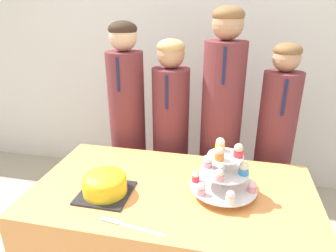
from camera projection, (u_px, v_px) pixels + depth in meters
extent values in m
cube|color=silver|center=(206.00, 35.00, 2.57)|extent=(9.00, 0.06, 2.70)
cube|color=#EF9951|center=(172.00, 242.00, 1.68)|extent=(1.44, 0.79, 0.71)
cube|color=#232328|center=(105.00, 193.00, 1.50)|extent=(0.25, 0.25, 0.01)
cylinder|color=yellow|center=(105.00, 185.00, 1.48)|extent=(0.22, 0.22, 0.07)
ellipsoid|color=yellow|center=(104.00, 178.00, 1.47)|extent=(0.21, 0.21, 0.08)
cube|color=silver|center=(142.00, 230.00, 1.26)|extent=(0.21, 0.05, 0.00)
cube|color=#B2B2B7|center=(110.00, 221.00, 1.31)|extent=(0.09, 0.03, 0.01)
cylinder|color=silver|center=(224.00, 175.00, 1.46)|extent=(0.02, 0.02, 0.22)
cylinder|color=silver|center=(223.00, 186.00, 1.49)|extent=(0.33, 0.33, 0.01)
cylinder|color=silver|center=(224.00, 171.00, 1.45)|extent=(0.24, 0.24, 0.01)
cylinder|color=silver|center=(226.00, 156.00, 1.42)|extent=(0.17, 0.17, 0.01)
cylinder|color=orange|center=(242.00, 175.00, 1.55)|extent=(0.04, 0.04, 0.03)
sphere|color=beige|center=(243.00, 170.00, 1.54)|extent=(0.04, 0.04, 0.04)
cylinder|color=white|center=(217.00, 170.00, 1.61)|extent=(0.05, 0.05, 0.03)
sphere|color=beige|center=(217.00, 165.00, 1.60)|extent=(0.04, 0.04, 0.04)
cylinder|color=#E5333D|center=(196.00, 179.00, 1.52)|extent=(0.04, 0.04, 0.03)
sphere|color=#F4E5C6|center=(196.00, 175.00, 1.51)|extent=(0.04, 0.04, 0.04)
cylinder|color=pink|center=(201.00, 192.00, 1.41)|extent=(0.04, 0.04, 0.03)
sphere|color=silver|center=(201.00, 187.00, 1.40)|extent=(0.04, 0.04, 0.04)
cylinder|color=white|center=(230.00, 200.00, 1.35)|extent=(0.04, 0.04, 0.03)
sphere|color=silver|center=(231.00, 195.00, 1.34)|extent=(0.04, 0.04, 0.04)
cylinder|color=pink|center=(252.00, 189.00, 1.44)|extent=(0.04, 0.04, 0.02)
sphere|color=silver|center=(252.00, 185.00, 1.43)|extent=(0.04, 0.04, 0.04)
cylinder|color=#3893DB|center=(243.00, 172.00, 1.42)|extent=(0.05, 0.05, 0.03)
sphere|color=#F4E5C6|center=(244.00, 166.00, 1.41)|extent=(0.04, 0.04, 0.04)
cylinder|color=white|center=(228.00, 159.00, 1.53)|extent=(0.04, 0.04, 0.03)
sphere|color=white|center=(228.00, 155.00, 1.52)|extent=(0.04, 0.04, 0.04)
cylinder|color=pink|center=(207.00, 164.00, 1.49)|extent=(0.05, 0.05, 0.03)
sphere|color=white|center=(207.00, 159.00, 1.48)|extent=(0.04, 0.04, 0.04)
cylinder|color=pink|center=(219.00, 178.00, 1.37)|extent=(0.04, 0.04, 0.03)
sphere|color=#F4E5C6|center=(219.00, 173.00, 1.36)|extent=(0.04, 0.04, 0.04)
cylinder|color=#E5333D|center=(238.00, 154.00, 1.40)|extent=(0.05, 0.05, 0.03)
sphere|color=beige|center=(239.00, 148.00, 1.39)|extent=(0.04, 0.04, 0.04)
cylinder|color=yellow|center=(220.00, 147.00, 1.46)|extent=(0.05, 0.05, 0.03)
sphere|color=#F4E5C6|center=(220.00, 142.00, 1.45)|extent=(0.04, 0.04, 0.04)
cylinder|color=orange|center=(219.00, 157.00, 1.37)|extent=(0.04, 0.04, 0.03)
sphere|color=beige|center=(220.00, 151.00, 1.36)|extent=(0.04, 0.04, 0.04)
cylinder|color=brown|center=(129.00, 141.00, 2.23)|extent=(0.25, 0.25, 1.30)
sphere|color=#D6AD89|center=(123.00, 37.00, 1.95)|extent=(0.19, 0.19, 0.19)
ellipsoid|color=#332319|center=(123.00, 29.00, 1.93)|extent=(0.19, 0.19, 0.10)
cube|color=#191E47|center=(118.00, 75.00, 1.91)|extent=(0.02, 0.01, 0.22)
cylinder|color=brown|center=(171.00, 151.00, 2.18)|extent=(0.25, 0.25, 1.21)
sphere|color=tan|center=(171.00, 54.00, 1.92)|extent=(0.18, 0.18, 0.18)
ellipsoid|color=tan|center=(171.00, 47.00, 1.90)|extent=(0.18, 0.18, 0.10)
cube|color=#191E47|center=(167.00, 93.00, 1.89)|extent=(0.02, 0.01, 0.22)
cylinder|color=brown|center=(219.00, 144.00, 2.08)|extent=(0.27, 0.27, 1.39)
sphere|color=tan|center=(228.00, 24.00, 1.78)|extent=(0.19, 0.19, 0.19)
ellipsoid|color=brown|center=(228.00, 15.00, 1.76)|extent=(0.20, 0.20, 0.11)
cube|color=#191E47|center=(224.00, 66.00, 1.74)|extent=(0.02, 0.01, 0.22)
cylinder|color=brown|center=(272.00, 160.00, 2.04)|extent=(0.24, 0.24, 1.21)
sphere|color=tan|center=(287.00, 58.00, 1.78)|extent=(0.16, 0.16, 0.16)
ellipsoid|color=brown|center=(288.00, 50.00, 1.77)|extent=(0.17, 0.17, 0.09)
cube|color=#191E47|center=(284.00, 98.00, 1.75)|extent=(0.02, 0.01, 0.22)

